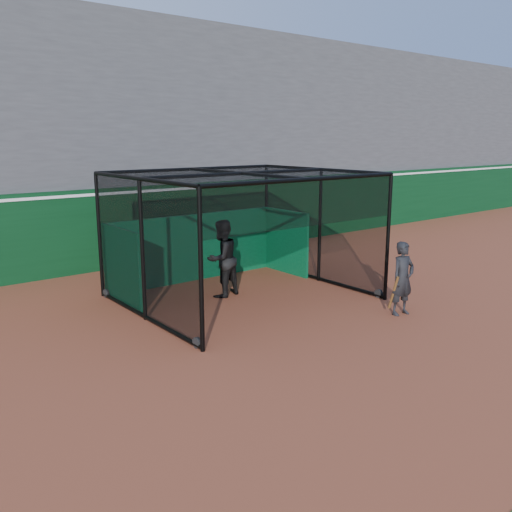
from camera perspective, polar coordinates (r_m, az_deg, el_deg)
ground at (r=10.98m, az=5.47°, el=-9.12°), size 120.00×120.00×0.00m
outfield_wall at (r=17.57m, az=-13.98°, el=3.10°), size 50.00×0.50×2.50m
grandstand at (r=20.86m, az=-18.88°, el=13.02°), size 50.00×7.85×8.95m
batting_cage at (r=13.54m, az=-1.52°, el=2.00°), size 5.55×4.83×3.15m
batter at (r=13.82m, az=-3.62°, el=-0.27°), size 1.11×0.96×1.98m
on_deck_player at (r=12.84m, az=15.19°, el=-2.31°), size 0.67×0.48×1.71m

